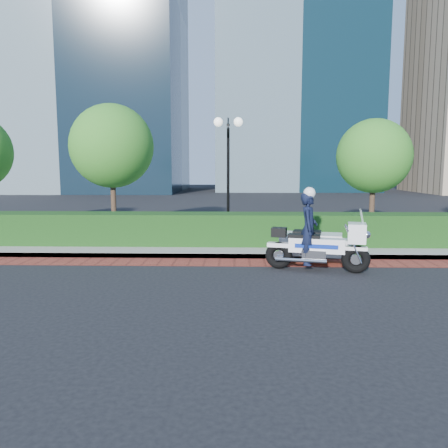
{
  "coord_description": "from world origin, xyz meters",
  "views": [
    {
      "loc": [
        1.3,
        -10.35,
        2.59
      ],
      "look_at": [
        0.94,
        2.1,
        1.0
      ],
      "focal_mm": 35.0,
      "sensor_mm": 36.0,
      "label": 1
    }
  ],
  "objects_px": {
    "lamppost": "(228,158)",
    "tree_b": "(112,146)",
    "police_motorcycle": "(313,240)",
    "tree_c": "(374,156)"
  },
  "relations": [
    {
      "from": "tree_c",
      "to": "police_motorcycle",
      "type": "bearing_deg",
      "value": -119.89
    },
    {
      "from": "lamppost",
      "to": "tree_b",
      "type": "height_order",
      "value": "tree_b"
    },
    {
      "from": "lamppost",
      "to": "tree_b",
      "type": "bearing_deg",
      "value": 163.89
    },
    {
      "from": "tree_c",
      "to": "police_motorcycle",
      "type": "relative_size",
      "value": 1.66
    },
    {
      "from": "tree_b",
      "to": "police_motorcycle",
      "type": "height_order",
      "value": "tree_b"
    },
    {
      "from": "police_motorcycle",
      "to": "tree_c",
      "type": "bearing_deg",
      "value": 73.78
    },
    {
      "from": "tree_b",
      "to": "lamppost",
      "type": "bearing_deg",
      "value": -16.11
    },
    {
      "from": "tree_b",
      "to": "tree_c",
      "type": "distance_m",
      "value": 10.01
    },
    {
      "from": "lamppost",
      "to": "police_motorcycle",
      "type": "distance_m",
      "value": 5.32
    },
    {
      "from": "tree_c",
      "to": "lamppost",
      "type": "bearing_deg",
      "value": -166.7
    }
  ]
}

